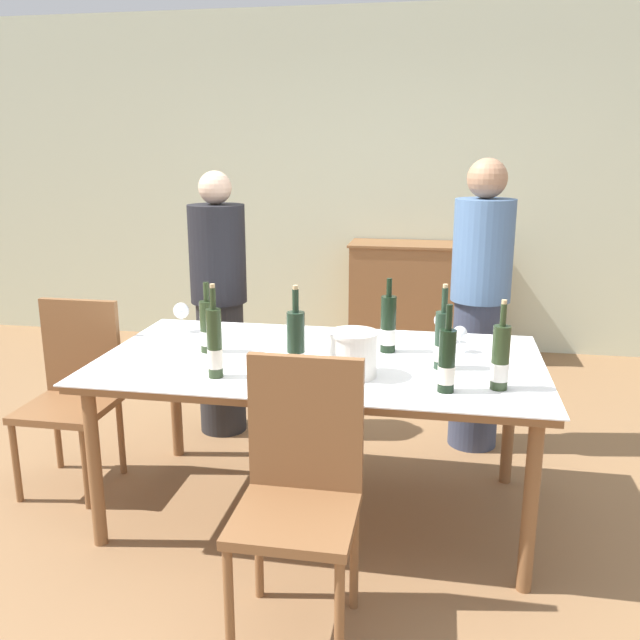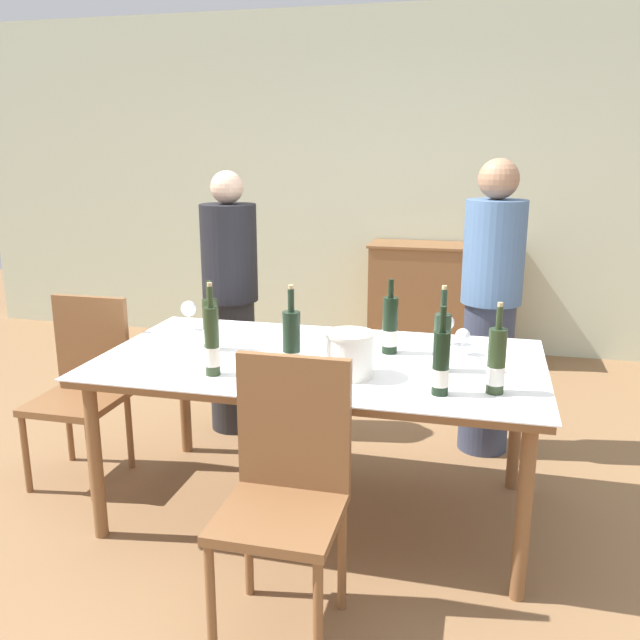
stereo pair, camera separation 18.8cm
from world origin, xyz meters
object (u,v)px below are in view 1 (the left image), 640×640
wine_bottle_4 (500,359)px  wine_bottle_6 (388,326)px  wine_glass_2 (460,334)px  chair_near_front (300,480)px  dining_table (320,371)px  wine_bottle_3 (447,362)px  wine_glass_1 (181,312)px  wine_bottle_0 (443,341)px  wine_glass_0 (442,321)px  person_host (219,306)px  ice_bucket (353,352)px  wine_bottle_1 (208,328)px  chair_left_end (74,383)px  sideboard_cabinet (422,300)px  person_guest_left (479,307)px  wine_bottle_2 (215,345)px  wine_bottle_5 (296,348)px

wine_bottle_4 → wine_bottle_6: (-0.48, 0.43, 0.00)m
wine_glass_2 → chair_near_front: 1.17m
wine_bottle_4 → wine_glass_2: (-0.15, 0.48, -0.04)m
dining_table → wine_glass_2: size_ratio=15.91×
dining_table → wine_bottle_6: wine_bottle_6 is taller
dining_table → wine_bottle_6: bearing=28.3°
wine_bottle_3 → wine_glass_1: bearing=154.3°
wine_bottle_0 → wine_bottle_3: (0.02, -0.29, -0.00)m
wine_glass_0 → person_host: (-1.30, 0.48, -0.09)m
wine_glass_0 → ice_bucket: bearing=-121.9°
wine_bottle_1 → chair_near_front: (0.60, -0.78, -0.32)m
ice_bucket → chair_near_front: bearing=-101.2°
dining_table → chair_near_front: bearing=-84.9°
wine_bottle_4 → chair_left_end: wine_bottle_4 is taller
sideboard_cabinet → wine_bottle_1: 2.81m
ice_bucket → chair_left_end: size_ratio=0.22×
wine_bottle_6 → wine_bottle_0: bearing=-39.0°
wine_glass_1 → person_guest_left: (1.54, 0.59, -0.05)m
ice_bucket → wine_bottle_1: 0.75m
chair_left_end → wine_bottle_0: bearing=-4.3°
wine_bottle_3 → wine_bottle_2: bearing=179.8°
wine_bottle_2 → chair_left_end: bearing=155.1°
dining_table → wine_bottle_5: bearing=-98.6°
sideboard_cabinet → chair_near_front: (-0.31, -3.40, 0.10)m
wine_bottle_0 → wine_bottle_2: 0.97m
wine_bottle_2 → person_host: person_host is taller
wine_bottle_6 → sideboard_cabinet: bearing=88.0°
wine_bottle_2 → wine_bottle_5: 0.34m
wine_bottle_1 → person_guest_left: (1.28, 0.90, -0.06)m
wine_bottle_2 → wine_bottle_5: same height
wine_bottle_3 → wine_bottle_6: 0.56m
wine_bottle_1 → wine_bottle_5: wine_bottle_5 is taller
wine_bottle_5 → wine_bottle_1: bearing=147.6°
chair_near_front → wine_bottle_0: bearing=56.7°
dining_table → wine_bottle_5: size_ratio=5.02×
wine_bottle_5 → wine_glass_0: size_ratio=2.70×
ice_bucket → wine_bottle_5: 0.25m
wine_bottle_0 → wine_bottle_5: size_ratio=0.94×
sideboard_cabinet → wine_bottle_5: 3.00m
wine_bottle_1 → wine_bottle_6: 0.84m
dining_table → ice_bucket: size_ratio=9.41×
ice_bucket → chair_near_front: chair_near_front is taller
sideboard_cabinet → wine_bottle_3: wine_bottle_3 is taller
wine_bottle_6 → wine_glass_0: size_ratio=2.38×
sideboard_cabinet → wine_bottle_4: size_ratio=3.30×
chair_near_front → person_guest_left: bearing=67.9°
wine_glass_1 → chair_left_end: 0.65m
wine_bottle_1 → person_guest_left: bearing=34.9°
wine_glass_0 → wine_glass_2: (0.09, -0.16, -0.02)m
wine_bottle_1 → chair_left_end: (-0.76, 0.08, -0.35)m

